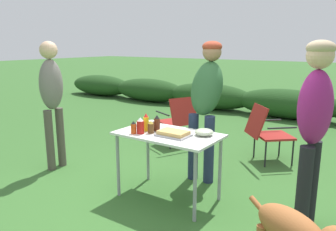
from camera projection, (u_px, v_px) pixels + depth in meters
name	position (u px, v px, depth m)	size (l,w,h in m)	color
ground_plane	(168.00, 197.00, 3.65)	(60.00, 60.00, 0.00)	#336028
shrub_hedge	(287.00, 104.00, 7.48)	(14.40, 0.90, 0.66)	#1E4219
folding_table	(168.00, 140.00, 3.51)	(1.10, 0.64, 0.74)	silver
food_tray	(173.00, 134.00, 3.39)	(0.34, 0.23, 0.06)	#9E9EA3
plate_stack	(147.00, 124.00, 3.83)	(0.25, 0.25, 0.03)	white
mixing_bowl	(204.00, 132.00, 3.41)	(0.20, 0.20, 0.07)	#ADBC99
paper_cup_stack	(152.00, 125.00, 3.62)	(0.08, 0.08, 0.11)	white
mustard_bottle	(146.00, 123.00, 3.56)	(0.06, 0.06, 0.20)	yellow
beer_bottle	(151.00, 127.00, 3.49)	(0.07, 0.07, 0.14)	brown
bbq_sauce_bottle	(157.00, 123.00, 3.57)	(0.07, 0.07, 0.18)	#562314
ketchup_bottle	(140.00, 126.00, 3.47)	(0.08, 0.08, 0.18)	red
hot_sauce_bottle	(134.00, 128.00, 3.47)	(0.06, 0.06, 0.14)	#CC4214
standing_person_in_olive_jacket	(206.00, 95.00, 3.99)	(0.42, 0.53, 1.71)	#232D4C
standing_person_with_beanie	(314.00, 117.00, 2.84)	(0.31, 0.41, 1.71)	black
standing_person_in_red_jacket	(52.00, 92.00, 4.31)	(0.25, 0.34, 1.71)	#4C473D
camp_chair_green_behind_table	(178.00, 118.00, 5.40)	(0.73, 0.67, 0.83)	maroon
camp_chair_near_hedge	(267.00, 130.00, 4.66)	(0.75, 0.74, 0.83)	maroon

